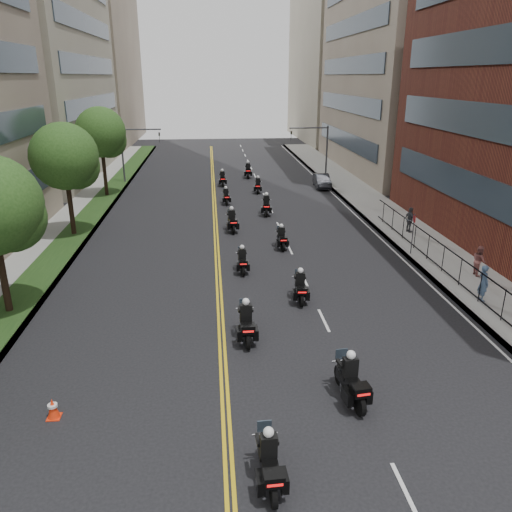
{
  "coord_description": "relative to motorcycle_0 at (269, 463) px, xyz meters",
  "views": [
    {
      "loc": [
        -1.71,
        -9.86,
        10.42
      ],
      "look_at": [
        0.55,
        14.68,
        1.5
      ],
      "focal_mm": 35.0,
      "sensor_mm": 36.0,
      "label": 1
    }
  ],
  "objects": [
    {
      "name": "ground",
      "position": [
        0.39,
        -0.69,
        -0.68
      ],
      "size": [
        160.0,
        160.0,
        0.0
      ],
      "primitive_type": "plane",
      "color": "black",
      "rests_on": "ground"
    },
    {
      "name": "sidewalk_right",
      "position": [
        12.39,
        24.31,
        -0.61
      ],
      "size": [
        4.0,
        90.0,
        0.15
      ],
      "primitive_type": "cube",
      "color": "gray",
      "rests_on": "ground"
    },
    {
      "name": "sidewalk_left",
      "position": [
        -11.61,
        24.31,
        -0.61
      ],
      "size": [
        4.0,
        90.0,
        0.15
      ],
      "primitive_type": "cube",
      "color": "gray",
      "rests_on": "ground"
    },
    {
      "name": "grass_strip",
      "position": [
        -10.81,
        24.31,
        -0.51
      ],
      "size": [
        2.0,
        90.0,
        0.04
      ],
      "primitive_type": "cube",
      "color": "#193714",
      "rests_on": "sidewalk_left"
    },
    {
      "name": "building_right_tan",
      "position": [
        21.87,
        47.31,
        14.32
      ],
      "size": [
        15.11,
        28.0,
        30.0
      ],
      "color": "#7F6E5D",
      "rests_on": "ground"
    },
    {
      "name": "building_right_far",
      "position": [
        21.89,
        77.31,
        12.32
      ],
      "size": [
        15.0,
        28.0,
        26.0
      ],
      "primitive_type": "cube",
      "color": "gray",
      "rests_on": "ground"
    },
    {
      "name": "building_left_mid",
      "position": [
        -21.59,
        47.31,
        16.32
      ],
      "size": [
        16.11,
        28.0,
        34.0
      ],
      "color": "gray",
      "rests_on": "ground"
    },
    {
      "name": "building_left_far",
      "position": [
        -21.61,
        77.31,
        12.32
      ],
      "size": [
        16.0,
        28.0,
        26.0
      ],
      "primitive_type": "cube",
      "color": "#7F6E5D",
      "rests_on": "ground"
    },
    {
      "name": "iron_fence",
      "position": [
        11.39,
        11.31,
        0.22
      ],
      "size": [
        0.05,
        28.0,
        1.5
      ],
      "color": "black",
      "rests_on": "sidewalk_right"
    },
    {
      "name": "street_trees",
      "position": [
        -10.66,
        17.92,
        4.45
      ],
      "size": [
        4.4,
        38.4,
        7.98
      ],
      "color": "black",
      "rests_on": "ground"
    },
    {
      "name": "traffic_signal_right",
      "position": [
        9.93,
        41.31,
        3.02
      ],
      "size": [
        4.09,
        0.2,
        5.6
      ],
      "color": "#3F3F44",
      "rests_on": "ground"
    },
    {
      "name": "traffic_signal_left",
      "position": [
        -9.15,
        41.31,
        3.02
      ],
      "size": [
        4.09,
        0.2,
        5.6
      ],
      "color": "#3F3F44",
      "rests_on": "ground"
    },
    {
      "name": "motorcycle_0",
      "position": [
        0.0,
        0.0,
        0.0
      ],
      "size": [
        0.55,
        2.34,
        1.73
      ],
      "rotation": [
        0.0,
        0.0,
        0.04
      ],
      "color": "black",
      "rests_on": "ground"
    },
    {
      "name": "motorcycle_1",
      "position": [
        3.18,
        3.42,
        0.04
      ],
      "size": [
        0.74,
        2.49,
        1.84
      ],
      "rotation": [
        0.0,
        0.0,
        0.13
      ],
      "color": "black",
      "rests_on": "ground"
    },
    {
      "name": "motorcycle_2",
      "position": [
        -0.03,
        7.91,
        0.04
      ],
      "size": [
        0.57,
        2.47,
        1.83
      ],
      "rotation": [
        0.0,
        0.0,
        0.01
      ],
      "color": "black",
      "rests_on": "ground"
    },
    {
      "name": "motorcycle_3",
      "position": [
        2.89,
        11.54,
        -0.02
      ],
      "size": [
        0.59,
        2.26,
        1.67
      ],
      "rotation": [
        0.0,
        0.0,
        -0.08
      ],
      "color": "black",
      "rests_on": "ground"
    },
    {
      "name": "motorcycle_4",
      "position": [
        0.32,
        15.61,
        -0.07
      ],
      "size": [
        0.48,
        2.11,
        1.56
      ],
      "rotation": [
        0.0,
        0.0,
        0.0
      ],
      "color": "black",
      "rests_on": "ground"
    },
    {
      "name": "motorcycle_5",
      "position": [
        3.08,
        19.5,
        -0.06
      ],
      "size": [
        0.49,
        2.15,
        1.59
      ],
      "rotation": [
        0.0,
        0.0,
        0.01
      ],
      "color": "black",
      "rests_on": "ground"
    },
    {
      "name": "motorcycle_6",
      "position": [
        0.1,
        23.51,
        0.02
      ],
      "size": [
        0.63,
        2.41,
        1.78
      ],
      "rotation": [
        0.0,
        0.0,
        0.07
      ],
      "color": "black",
      "rests_on": "ground"
    },
    {
      "name": "motorcycle_7",
      "position": [
        3.03,
        27.74,
        0.02
      ],
      "size": [
        0.67,
        2.41,
        1.78
      ],
      "rotation": [
        0.0,
        0.0,
        -0.1
      ],
      "color": "black",
      "rests_on": "ground"
    },
    {
      "name": "motorcycle_8",
      "position": [
        -0.03,
        31.6,
        -0.08
      ],
      "size": [
        0.51,
        2.07,
        1.53
      ],
      "rotation": [
        0.0,
        0.0,
        0.06
      ],
      "color": "black",
      "rests_on": "ground"
    },
    {
      "name": "motorcycle_9",
      "position": [
        3.12,
        35.71,
        -0.05
      ],
      "size": [
        0.63,
        2.17,
        1.6
      ],
      "rotation": [
        0.0,
        0.0,
        -0.12
      ],
      "color": "black",
      "rests_on": "ground"
    },
    {
      "name": "motorcycle_10",
      "position": [
        -0.12,
        39.23,
        -0.02
      ],
      "size": [
        0.52,
        2.27,
        1.68
      ],
      "rotation": [
        0.0,
        0.0,
        0.01
      ],
      "color": "black",
      "rests_on": "ground"
    },
    {
      "name": "motorcycle_11",
      "position": [
        2.77,
        43.26,
        0.03
      ],
      "size": [
        0.61,
        2.45,
        1.8
      ],
      "rotation": [
        0.0,
        0.0,
        -0.06
      ],
      "color": "black",
      "rests_on": "ground"
    },
    {
      "name": "parked_sedan",
      "position": [
        9.65,
        37.49,
        -0.03
      ],
      "size": [
        1.64,
        4.05,
        1.31
      ],
      "primitive_type": "imported",
      "rotation": [
        0.0,
        0.0,
        -0.07
      ],
      "color": "black",
      "rests_on": "ground"
    },
    {
      "name": "pedestrian_a",
      "position": [
        11.59,
        10.43,
        0.37
      ],
      "size": [
        0.46,
        0.68,
        1.81
      ],
      "primitive_type": "imported",
      "rotation": [
        0.0,
        0.0,
        1.61
      ],
      "color": "#455D7F",
      "rests_on": "sidewalk_right"
    },
    {
      "name": "pedestrian_b",
      "position": [
        13.09,
        13.61,
        0.29
      ],
      "size": [
        0.68,
        0.84,
        1.65
      ],
      "primitive_type": "imported",
      "rotation": [
        0.0,
        0.0,
        1.5
      ],
      "color": "#965551",
      "rests_on": "sidewalk_right"
    },
    {
      "name": "pedestrian_c",
      "position": [
        12.36,
        21.65,
        0.35
      ],
      "size": [
        0.67,
        1.11,
        1.76
      ],
      "primitive_type": "imported",
      "rotation": [
        0.0,
        0.0,
        1.82
      ],
      "color": "#3E4045",
      "rests_on": "sidewalk_right"
    },
    {
      "name": "traffic_cone",
      "position": [
        -6.61,
        3.41,
        -0.34
      ],
      "size": [
        0.42,
        0.42,
        0.71
      ],
      "color": "#FF300D",
      "rests_on": "ground"
    }
  ]
}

